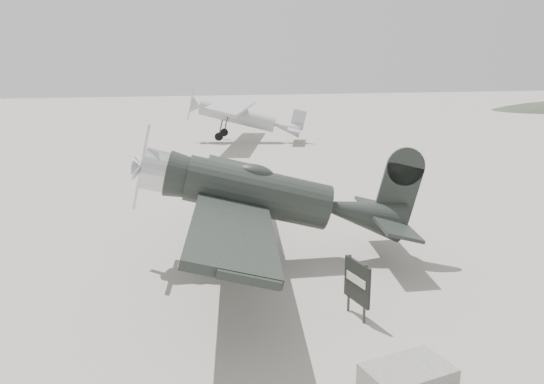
# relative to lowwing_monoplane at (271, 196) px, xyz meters

# --- Properties ---
(ground) EXTENTS (160.00, 160.00, 0.00)m
(ground) POSITION_rel_lowwing_monoplane_xyz_m (2.21, 2.42, -2.03)
(ground) COLOR gray
(ground) RESTS_ON ground
(lowwing_monoplane) EXTENTS (8.60, 11.97, 3.84)m
(lowwing_monoplane) POSITION_rel_lowwing_monoplane_xyz_m (0.00, 0.00, 0.00)
(lowwing_monoplane) COLOR black
(lowwing_monoplane) RESTS_ON ground
(highwing_monoplane) EXTENTS (8.86, 12.29, 3.50)m
(highwing_monoplane) POSITION_rel_lowwing_monoplane_xyz_m (3.69, 24.73, 0.16)
(highwing_monoplane) COLOR #A2A5A8
(highwing_monoplane) RESTS_ON ground
(sign_board) EXTENTS (0.26, 1.01, 1.47)m
(sign_board) POSITION_rel_lowwing_monoplane_xyz_m (1.10, -4.16, -1.15)
(sign_board) COLOR #333333
(sign_board) RESTS_ON ground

